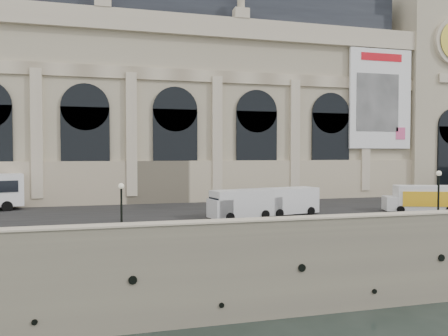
# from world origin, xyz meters

# --- Properties ---
(ground) EXTENTS (260.00, 260.00, 0.00)m
(ground) POSITION_xyz_m (0.00, 0.00, 0.00)
(ground) COLOR black
(ground) RESTS_ON ground
(quay) EXTENTS (160.00, 70.00, 6.00)m
(quay) POSITION_xyz_m (0.00, 35.00, 3.00)
(quay) COLOR gray
(quay) RESTS_ON ground
(street) EXTENTS (160.00, 24.00, 0.06)m
(street) POSITION_xyz_m (0.00, 14.00, 6.03)
(street) COLOR #2D2D2D
(street) RESTS_ON quay
(parapet) EXTENTS (160.00, 1.40, 1.21)m
(parapet) POSITION_xyz_m (0.00, 0.60, 6.62)
(parapet) COLOR gray
(parapet) RESTS_ON quay
(museum) EXTENTS (69.00, 18.70, 29.10)m
(museum) POSITION_xyz_m (-5.98, 30.86, 19.72)
(museum) COLOR #BDB291
(museum) RESTS_ON quay
(clock_pavilion) EXTENTS (13.00, 14.72, 36.70)m
(clock_pavilion) POSITION_xyz_m (34.00, 27.93, 23.42)
(clock_pavilion) COLOR #BDB291
(clock_pavilion) RESTS_ON quay
(van_b) EXTENTS (6.16, 3.41, 2.59)m
(van_b) POSITION_xyz_m (-0.27, 8.47, 7.32)
(van_b) COLOR silver
(van_b) RESTS_ON quay
(van_c) EXTENTS (6.14, 3.34, 2.59)m
(van_c) POSITION_xyz_m (4.75, 9.61, 7.32)
(van_c) COLOR silver
(van_c) RESTS_ON quay
(box_truck) EXTENTS (6.93, 4.17, 2.67)m
(box_truck) POSITION_xyz_m (18.51, 8.10, 7.34)
(box_truck) COLOR silver
(box_truck) RESTS_ON quay
(lamp_left) EXTENTS (0.39, 0.39, 3.84)m
(lamp_left) POSITION_xyz_m (-10.64, 1.86, 7.91)
(lamp_left) COLOR black
(lamp_left) RESTS_ON quay
(lamp_right) EXTENTS (0.45, 0.45, 4.41)m
(lamp_right) POSITION_xyz_m (15.64, 2.30, 8.19)
(lamp_right) COLOR black
(lamp_right) RESTS_ON quay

